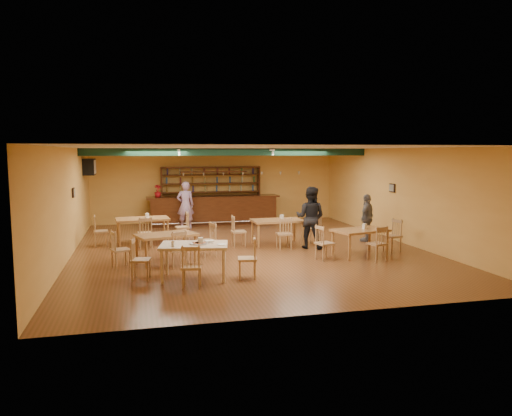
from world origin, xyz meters
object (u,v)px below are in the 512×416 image
object	(u,v)px
dining_table_a	(143,231)
dining_table_d	(360,242)
near_table	(194,262)
dining_table_c	(166,248)
patron_bar	(185,205)
dining_table_b	(277,232)
patron_right_a	(310,218)
bar_counter	(214,210)

from	to	relation	value
dining_table_a	dining_table_d	world-z (taller)	dining_table_a
dining_table_d	near_table	size ratio (longest dim) A/B	0.99
dining_table_a	near_table	size ratio (longest dim) A/B	1.07
dining_table_a	near_table	world-z (taller)	dining_table_a
dining_table_a	dining_table_d	xyz separation A→B (m)	(5.86, -3.29, -0.03)
dining_table_c	patron_bar	size ratio (longest dim) A/B	0.84
dining_table_a	dining_table_b	xyz separation A→B (m)	(4.08, -1.14, -0.01)
dining_table_b	dining_table_d	xyz separation A→B (m)	(1.78, -2.14, -0.02)
patron_bar	patron_right_a	world-z (taller)	patron_right_a
near_table	dining_table_b	bearing A→B (deg)	60.78
bar_counter	near_table	size ratio (longest dim) A/B	3.49
dining_table_c	dining_table_d	xyz separation A→B (m)	(5.28, -0.47, -0.00)
dining_table_d	patron_right_a	size ratio (longest dim) A/B	0.80
dining_table_a	patron_bar	distance (m)	3.16
bar_counter	dining_table_c	distance (m)	6.71
dining_table_a	patron_bar	size ratio (longest dim) A/B	0.91
dining_table_c	near_table	distance (m)	1.96
dining_table_d	patron_right_a	world-z (taller)	patron_right_a
dining_table_a	dining_table_c	bearing A→B (deg)	-83.75
near_table	dining_table_a	bearing A→B (deg)	113.92
near_table	patron_bar	world-z (taller)	patron_bar
dining_table_d	dining_table_b	bearing A→B (deg)	115.53
dining_table_c	dining_table_d	world-z (taller)	dining_table_c
dining_table_b	dining_table_d	size ratio (longest dim) A/B	1.05
bar_counter	dining_table_a	size ratio (longest dim) A/B	3.24
dining_table_a	patron_bar	bearing A→B (deg)	53.97
dining_table_c	dining_table_d	bearing A→B (deg)	-23.61
bar_counter	dining_table_c	xyz separation A→B (m)	(-2.23, -6.32, -0.19)
dining_table_b	bar_counter	bearing A→B (deg)	104.95
bar_counter	dining_table_b	world-z (taller)	bar_counter
dining_table_b	patron_bar	distance (m)	4.59
bar_counter	dining_table_a	bearing A→B (deg)	-128.55
dining_table_d	near_table	xyz separation A→B (m)	(-4.76, -1.41, 0.03)
dining_table_a	dining_table_d	bearing A→B (deg)	-34.54
dining_table_b	patron_bar	world-z (taller)	patron_bar
bar_counter	patron_right_a	distance (m)	5.85
patron_bar	bar_counter	bearing A→B (deg)	-146.58
dining_table_c	near_table	size ratio (longest dim) A/B	1.00
dining_table_c	patron_right_a	xyz separation A→B (m)	(4.31, 0.87, 0.55)
dining_table_a	dining_table_d	distance (m)	6.72
dining_table_a	dining_table_d	size ratio (longest dim) A/B	1.09
dining_table_b	near_table	size ratio (longest dim) A/B	1.04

